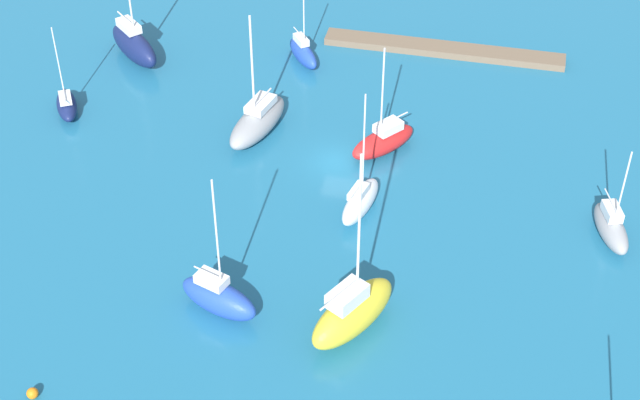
{
  "coord_description": "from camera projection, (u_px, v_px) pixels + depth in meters",
  "views": [
    {
      "loc": [
        -11.67,
        58.81,
        45.47
      ],
      "look_at": [
        0.0,
        6.6,
        1.5
      ],
      "focal_mm": 54.86,
      "sensor_mm": 36.0,
      "label": 1
    }
  ],
  "objects": [
    {
      "name": "sailboat_navy_off_beacon",
      "position": [
        134.0,
        44.0,
        85.96
      ],
      "size": [
        6.79,
        6.38,
        11.42
      ],
      "rotation": [
        0.0,
        0.0,
        2.41
      ],
      "color": "#141E4C",
      "rests_on": "water"
    },
    {
      "name": "sailboat_red_inner_mooring",
      "position": [
        383.0,
        140.0,
        75.66
      ],
      "size": [
        5.42,
        6.03,
        9.34
      ],
      "rotation": [
        0.0,
        0.0,
        0.9
      ],
      "color": "red",
      "rests_on": "water"
    },
    {
      "name": "sailboat_navy_far_south",
      "position": [
        67.0,
        104.0,
        79.87
      ],
      "size": [
        3.61,
        4.79,
        7.78
      ],
      "rotation": [
        0.0,
        0.0,
        5.22
      ],
      "color": "#141E4C",
      "rests_on": "water"
    },
    {
      "name": "sailboat_gray_by_breakwater",
      "position": [
        258.0,
        121.0,
        77.4
      ],
      "size": [
        4.3,
        8.0,
        10.73
      ],
      "rotation": [
        0.0,
        0.0,
        1.33
      ],
      "color": "gray",
      "rests_on": "water"
    },
    {
      "name": "mooring_buoy_orange",
      "position": [
        32.0,
        393.0,
        57.26
      ],
      "size": [
        0.7,
        0.7,
        0.7
      ],
      "primitive_type": "sphere",
      "color": "orange",
      "rests_on": "water"
    },
    {
      "name": "sailboat_blue_far_north",
      "position": [
        303.0,
        52.0,
        85.88
      ],
      "size": [
        4.08,
        4.71,
        7.95
      ],
      "rotation": [
        0.0,
        0.0,
        2.23
      ],
      "color": "#2347B2",
      "rests_on": "water"
    },
    {
      "name": "sailboat_gray_center_basin",
      "position": [
        611.0,
        227.0,
        67.87
      ],
      "size": [
        3.27,
        5.56,
        7.61
      ],
      "rotation": [
        0.0,
        0.0,
        1.88
      ],
      "color": "gray",
      "rests_on": "water"
    },
    {
      "name": "sailboat_white_lone_north",
      "position": [
        360.0,
        201.0,
        69.83
      ],
      "size": [
        2.74,
        5.51,
        9.98
      ],
      "rotation": [
        0.0,
        0.0,
        4.48
      ],
      "color": "white",
      "rests_on": "water"
    },
    {
      "name": "water",
      "position": [
        339.0,
        162.0,
        75.18
      ],
      "size": [
        160.0,
        160.0,
        0.0
      ],
      "primitive_type": "plane",
      "color": "#1E668C",
      "rests_on": "ground"
    },
    {
      "name": "sailboat_blue_outer_mooring",
      "position": [
        218.0,
        297.0,
        62.15
      ],
      "size": [
        5.94,
        3.69,
        10.85
      ],
      "rotation": [
        0.0,
        0.0,
        2.81
      ],
      "color": "#2347B2",
      "rests_on": "water"
    },
    {
      "name": "sailboat_yellow_mid_basin",
      "position": [
        352.0,
        311.0,
        60.66
      ],
      "size": [
        5.63,
        7.45,
        13.55
      ],
      "rotation": [
        0.0,
        0.0,
        4.21
      ],
      "color": "yellow",
      "rests_on": "water"
    },
    {
      "name": "pier_dock",
      "position": [
        444.0,
        49.0,
        87.59
      ],
      "size": [
        21.48,
        2.17,
        0.63
      ],
      "primitive_type": "cube",
      "color": "brown",
      "rests_on": "ground"
    }
  ]
}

